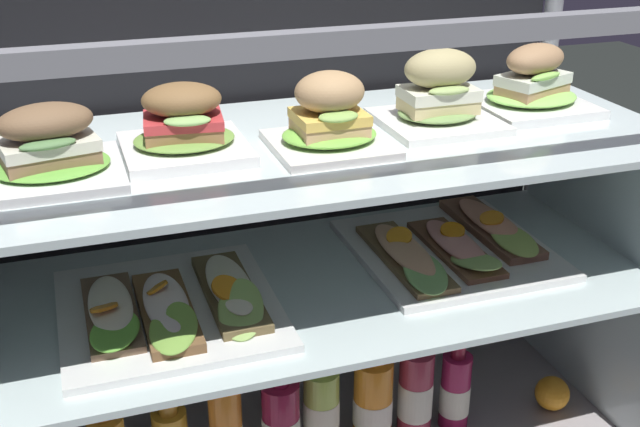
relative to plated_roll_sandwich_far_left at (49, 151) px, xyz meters
name	(u,v)px	position (x,y,z in m)	size (l,w,h in m)	color
case_frame	(296,202)	(0.41, 0.17, -0.20)	(1.20, 0.55, 0.87)	gray
riser_lower_tier	(320,368)	(0.41, 0.04, -0.47)	(1.13, 0.47, 0.33)	silver
shelf_lower_glass	(320,285)	(0.41, 0.04, -0.30)	(1.15, 0.49, 0.01)	silver
riser_upper_tier	(320,217)	(0.41, 0.04, -0.17)	(1.13, 0.47, 0.24)	silver
shelf_upper_glass	(320,143)	(0.41, 0.04, -0.05)	(1.15, 0.49, 0.01)	silver
plated_roll_sandwich_far_left	(49,151)	(0.00, 0.00, 0.00)	(0.19, 0.19, 0.11)	white
plated_roll_sandwich_mid_left	(184,129)	(0.19, 0.04, 0.00)	(0.18, 0.18, 0.11)	white
plated_roll_sandwich_near_right_corner	(329,120)	(0.40, -0.01, 0.01)	(0.18, 0.18, 0.12)	white
plated_roll_sandwich_left_of_center	(439,96)	(0.61, 0.05, 0.01)	(0.19, 0.19, 0.13)	white
plated_roll_sandwich_near_left_corner	(532,87)	(0.81, 0.07, 0.00)	(0.19, 0.19, 0.12)	white
open_sandwich_tray_center	(172,307)	(0.15, 0.00, -0.28)	(0.34, 0.35, 0.06)	white
open_sandwich_tray_far_right	(453,246)	(0.67, 0.06, -0.28)	(0.34, 0.36, 0.06)	white
juice_bottle_near_post	(281,427)	(0.32, -0.01, -0.54)	(0.07, 0.07, 0.23)	maroon
juice_bottle_front_middle	(321,410)	(0.40, 0.00, -0.54)	(0.07, 0.07, 0.24)	#B6D555
juice_bottle_front_right_end	(373,402)	(0.50, 0.00, -0.54)	(0.07, 0.07, 0.23)	orange
juice_bottle_front_fourth	(415,393)	(0.58, 0.00, -0.55)	(0.07, 0.07, 0.23)	#992D43
juice_bottle_back_center	(455,391)	(0.67, 0.00, -0.56)	(0.06, 0.06, 0.20)	#991B48
orange_fruit_beside_bottles	(552,393)	(0.88, -0.01, -0.60)	(0.07, 0.07, 0.07)	orange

